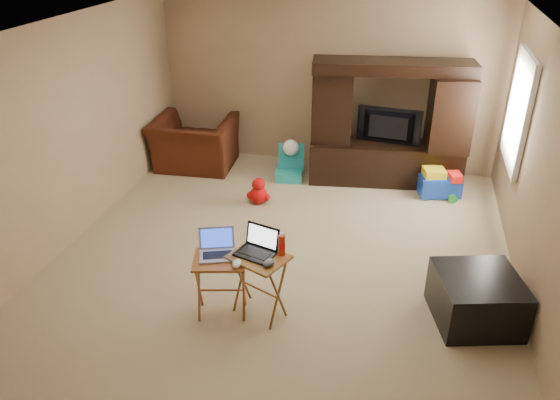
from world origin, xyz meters
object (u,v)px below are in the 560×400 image
(tray_table_left, at_px, (221,287))
(laptop_right, at_px, (255,244))
(television, at_px, (388,128))
(recliner, at_px, (195,144))
(mouse_left, at_px, (237,263))
(ottoman, at_px, (476,299))
(laptop_left, at_px, (217,246))
(tray_table_right, at_px, (259,285))
(water_bottle, at_px, (282,245))
(mouse_right, at_px, (269,263))
(plush_toy, at_px, (259,191))
(child_rocker, at_px, (289,163))
(push_toy, at_px, (440,183))
(entertainment_center, at_px, (388,124))

(tray_table_left, distance_m, laptop_right, 0.57)
(television, xyz_separation_m, laptop_right, (-0.98, -3.23, -0.06))
(recliner, xyz_separation_m, mouse_left, (1.73, -3.29, 0.27))
(recliner, xyz_separation_m, laptop_right, (1.85, -3.12, 0.40))
(ottoman, relative_size, mouse_left, 5.83)
(tray_table_left, bearing_deg, television, 54.68)
(laptop_left, bearing_deg, mouse_left, -44.72)
(tray_table_right, relative_size, water_bottle, 3.25)
(ottoman, bearing_deg, mouse_left, -165.63)
(tray_table_right, bearing_deg, laptop_left, -148.73)
(tray_table_left, xyz_separation_m, mouse_right, (0.48, -0.04, 0.37))
(plush_toy, xyz_separation_m, laptop_left, (0.25, -2.26, 0.57))
(television, xyz_separation_m, tray_table_left, (-1.29, -3.34, -0.52))
(television, bearing_deg, water_bottle, 82.56)
(child_rocker, distance_m, tray_table_left, 3.13)
(ottoman, xyz_separation_m, tray_table_right, (-2.01, -0.40, 0.09))
(plush_toy, xyz_separation_m, ottoman, (2.64, -1.81, 0.05))
(ottoman, relative_size, water_bottle, 3.67)
(recliner, bearing_deg, ottoman, 141.38)
(mouse_right, bearing_deg, tray_table_left, 175.49)
(recliner, bearing_deg, television, 178.78)
(recliner, distance_m, tray_table_right, 3.66)
(tray_table_left, height_order, water_bottle, water_bottle)
(water_bottle, bearing_deg, push_toy, 62.41)
(plush_toy, distance_m, mouse_left, 2.46)
(push_toy, distance_m, tray_table_right, 3.45)
(plush_toy, height_order, mouse_left, mouse_left)
(recliner, xyz_separation_m, water_bottle, (2.09, -3.06, 0.38))
(push_toy, relative_size, mouse_right, 4.14)
(laptop_left, bearing_deg, tray_table_left, -65.28)
(tray_table_left, distance_m, mouse_left, 0.40)
(laptop_right, distance_m, water_bottle, 0.25)
(plush_toy, height_order, water_bottle, water_bottle)
(recliner, relative_size, tray_table_right, 1.78)
(entertainment_center, distance_m, child_rocker, 1.51)
(ottoman, bearing_deg, recliner, 144.99)
(child_rocker, bearing_deg, television, -1.34)
(entertainment_center, height_order, television, entertainment_center)
(child_rocker, height_order, water_bottle, water_bottle)
(push_toy, xyz_separation_m, laptop_right, (-1.76, -2.97, 0.57))
(recliner, distance_m, water_bottle, 3.72)
(push_toy, distance_m, mouse_left, 3.69)
(television, height_order, tray_table_right, television)
(television, bearing_deg, plush_toy, 39.22)
(laptop_right, height_order, mouse_left, laptop_right)
(water_bottle, bearing_deg, ottoman, 10.14)
(recliner, xyz_separation_m, child_rocker, (1.48, -0.09, -0.13))
(laptop_right, bearing_deg, tray_table_right, -10.27)
(entertainment_center, height_order, laptop_right, entertainment_center)
(entertainment_center, bearing_deg, tray_table_right, -113.69)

